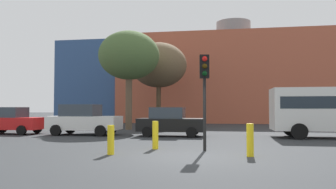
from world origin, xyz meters
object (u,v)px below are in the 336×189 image
(parked_car_2, at_px, (170,122))
(traffic_light_island, at_px, (204,80))
(bollard_yellow_0, at_px, (111,140))
(parked_car_0, at_px, (11,121))
(parked_car_1, at_px, (84,120))
(bollard_yellow_2, at_px, (155,135))
(bollard_yellow_1, at_px, (250,140))
(bare_tree_1, at_px, (129,56))
(bare_tree_0, at_px, (159,65))

(parked_car_2, relative_size, traffic_light_island, 1.05)
(parked_car_2, xyz_separation_m, bollard_yellow_0, (-0.86, -7.83, -0.32))
(parked_car_0, bearing_deg, parked_car_1, -0.00)
(parked_car_1, xyz_separation_m, bollard_yellow_2, (5.70, -6.02, -0.36))
(bollard_yellow_1, bearing_deg, bare_tree_1, 121.98)
(bollard_yellow_0, bearing_deg, parked_car_2, 83.74)
(bollard_yellow_0, bearing_deg, bare_tree_1, 103.68)
(parked_car_1, relative_size, bollard_yellow_0, 4.14)
(bare_tree_1, bearing_deg, parked_car_1, -103.51)
(parked_car_1, relative_size, bollard_yellow_2, 3.84)
(parked_car_0, relative_size, bollard_yellow_2, 3.49)
(parked_car_2, relative_size, bare_tree_1, 0.51)
(parked_car_2, height_order, bare_tree_0, bare_tree_0)
(bollard_yellow_0, bearing_deg, traffic_light_island, 25.49)
(parked_car_1, distance_m, bollard_yellow_0, 9.03)
(parked_car_1, height_order, parked_car_2, parked_car_1)
(parked_car_1, height_order, bare_tree_1, bare_tree_1)
(bare_tree_1, bearing_deg, parked_car_0, -139.14)
(bollard_yellow_0, bearing_deg, parked_car_1, 119.76)
(traffic_light_island, xyz_separation_m, bollard_yellow_0, (-3.20, -1.53, -2.19))
(bare_tree_0, distance_m, bollard_yellow_2, 18.01)
(traffic_light_island, distance_m, bollard_yellow_1, 2.93)
(parked_car_2, xyz_separation_m, bollard_yellow_2, (0.36, -6.02, -0.28))
(bare_tree_0, height_order, bollard_yellow_1, bare_tree_0)
(parked_car_0, bearing_deg, bollard_yellow_1, -27.91)
(traffic_light_island, bearing_deg, bare_tree_1, -159.15)
(bare_tree_0, distance_m, bollard_yellow_0, 19.58)
(parked_car_2, bearing_deg, traffic_light_island, -69.63)
(parked_car_2, bearing_deg, parked_car_1, -180.00)
(parked_car_1, height_order, bare_tree_0, bare_tree_0)
(parked_car_0, xyz_separation_m, bollard_yellow_2, (10.56, -6.02, -0.28))
(bollard_yellow_2, bearing_deg, bare_tree_0, 100.78)
(parked_car_2, bearing_deg, bare_tree_0, 104.66)
(bare_tree_1, height_order, bollard_yellow_2, bare_tree_1)
(bare_tree_1, xyz_separation_m, bollard_yellow_1, (7.99, -12.80, -5.04))
(parked_car_0, relative_size, bare_tree_1, 0.52)
(parked_car_2, xyz_separation_m, bare_tree_1, (-4.06, 5.31, 4.77))
(parked_car_0, height_order, bare_tree_1, bare_tree_1)
(parked_car_2, xyz_separation_m, bare_tree_0, (-2.87, 10.97, 4.75))
(parked_car_0, height_order, bare_tree_0, bare_tree_0)
(bare_tree_0, height_order, bollard_yellow_0, bare_tree_0)
(bare_tree_0, bearing_deg, parked_car_2, -75.34)
(bollard_yellow_0, relative_size, bollard_yellow_1, 0.93)
(parked_car_0, bearing_deg, bare_tree_0, 56.26)
(bare_tree_0, bearing_deg, bollard_yellow_2, -79.22)
(bare_tree_0, relative_size, bollard_yellow_1, 6.94)
(parked_car_1, bearing_deg, bollard_yellow_1, -38.93)
(traffic_light_island, relative_size, bare_tree_0, 0.48)
(parked_car_2, height_order, bollard_yellow_2, parked_car_2)
(bare_tree_0, bearing_deg, bollard_yellow_1, -69.76)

